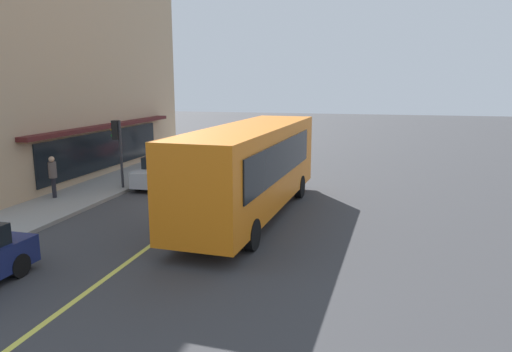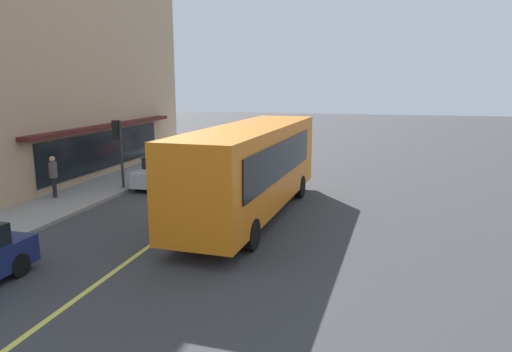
# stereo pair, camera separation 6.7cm
# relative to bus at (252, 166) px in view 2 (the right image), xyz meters

# --- Properties ---
(ground) EXTENTS (120.00, 120.00, 0.00)m
(ground) POSITION_rel_bus_xyz_m (1.93, 2.31, -1.99)
(ground) COLOR #38383A
(sidewalk) EXTENTS (80.00, 3.01, 0.15)m
(sidewalk) POSITION_rel_bus_xyz_m (1.93, 8.21, -1.91)
(sidewalk) COLOR gray
(sidewalk) RESTS_ON ground
(lane_centre_stripe) EXTENTS (36.00, 0.16, 0.01)m
(lane_centre_stripe) POSITION_rel_bus_xyz_m (1.93, 2.31, -1.98)
(lane_centre_stripe) COLOR #D8D14C
(lane_centre_stripe) RESTS_ON ground
(storefront_building) EXTENTS (18.90, 9.41, 15.02)m
(storefront_building) POSITION_rel_bus_xyz_m (5.68, 14.11, 5.52)
(storefront_building) COLOR tan
(storefront_building) RESTS_ON ground
(bus) EXTENTS (11.26, 3.16, 3.50)m
(bus) POSITION_rel_bus_xyz_m (0.00, 0.00, 0.00)
(bus) COLOR orange
(bus) RESTS_ON ground
(traffic_light) EXTENTS (0.30, 0.52, 3.20)m
(traffic_light) POSITION_rel_bus_xyz_m (2.76, 7.26, 0.55)
(traffic_light) COLOR #2D2D33
(traffic_light) RESTS_ON sidewalk
(car_maroon) EXTENTS (4.30, 1.86, 1.52)m
(car_maroon) POSITION_rel_bus_xyz_m (10.77, 5.38, -1.24)
(car_maroon) COLOR maroon
(car_maroon) RESTS_ON ground
(car_silver) EXTENTS (4.40, 2.06, 1.52)m
(car_silver) POSITION_rel_bus_xyz_m (4.43, 5.69, -1.24)
(car_silver) COLOR #B7BABF
(car_silver) RESTS_ON ground
(pedestrian_near_storefront) EXTENTS (0.34, 0.34, 1.82)m
(pedestrian_near_storefront) POSITION_rel_bus_xyz_m (0.21, 8.97, -0.73)
(pedestrian_near_storefront) COLOR black
(pedestrian_near_storefront) RESTS_ON sidewalk
(pedestrian_at_corner) EXTENTS (0.34, 0.34, 1.65)m
(pedestrian_at_corner) POSITION_rel_bus_xyz_m (13.47, 7.11, -0.85)
(pedestrian_at_corner) COLOR black
(pedestrian_at_corner) RESTS_ON sidewalk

